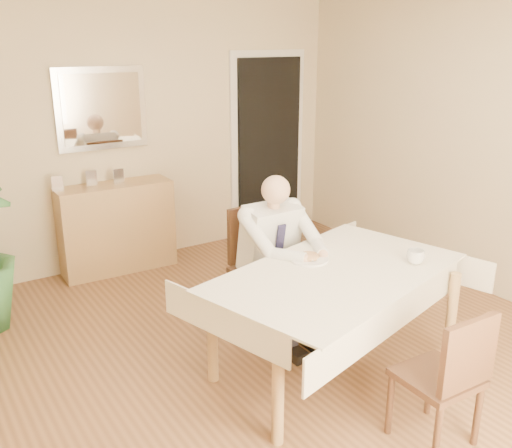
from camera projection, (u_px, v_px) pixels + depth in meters
room at (287, 186)px, 3.56m from camera, size 5.00×5.02×2.60m
doorway at (268, 147)px, 6.42m from camera, size 0.96×0.07×2.10m
mirror at (102, 109)px, 5.28m from camera, size 0.86×0.04×0.76m
dining_table at (336, 283)px, 3.69m from camera, size 1.97×1.44×0.75m
chair_far at (260, 259)px, 4.43m from camera, size 0.48×0.48×0.95m
chair_near at (449, 374)px, 3.06m from camera, size 0.41×0.41×0.83m
seated_man at (283, 252)px, 4.15m from camera, size 0.48×0.72×1.24m
plate at (309, 259)px, 3.84m from camera, size 0.26×0.26×0.02m
food at (309, 256)px, 3.83m from camera, size 0.14×0.14×0.06m
knife at (319, 258)px, 3.80m from camera, size 0.01×0.13×0.01m
fork at (310, 261)px, 3.76m from camera, size 0.01×0.13×0.01m
coffee_mug at (416, 257)px, 3.77m from camera, size 0.15×0.15×0.09m
sideboard at (117, 227)px, 5.51m from camera, size 1.09×0.41×0.86m
photo_frame_left at (57, 184)px, 5.11m from camera, size 0.10×0.02×0.14m
photo_frame_center at (91, 178)px, 5.32m from camera, size 0.10×0.02×0.14m
photo_frame_right at (118, 176)px, 5.39m from camera, size 0.10×0.02×0.14m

